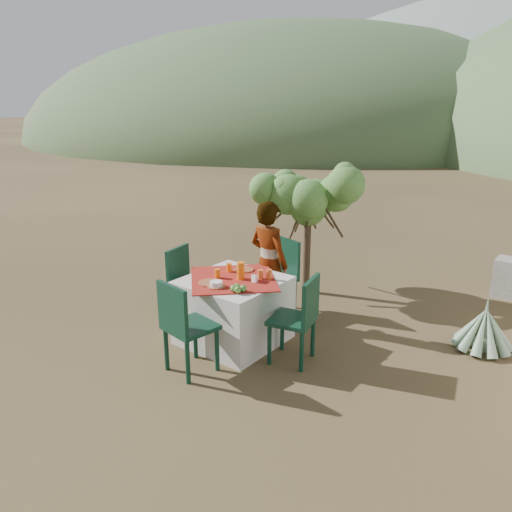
% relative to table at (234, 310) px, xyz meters
% --- Properties ---
extents(ground, '(160.00, 160.00, 0.00)m').
position_rel_table_xyz_m(ground, '(-0.28, -0.01, -0.38)').
color(ground, '#392A19').
rests_on(ground, ground).
extents(table, '(1.30, 1.30, 0.76)m').
position_rel_table_xyz_m(table, '(0.00, 0.00, 0.00)').
color(table, silver).
rests_on(table, ground).
extents(chair_far, '(0.56, 0.56, 0.97)m').
position_rel_table_xyz_m(chair_far, '(-0.04, 0.99, 0.16)').
color(chair_far, black).
rests_on(chair_far, ground).
extents(chair_near, '(0.52, 0.52, 0.98)m').
position_rel_table_xyz_m(chair_near, '(0.08, -0.86, 0.17)').
color(chair_near, black).
rests_on(chair_near, ground).
extents(chair_left, '(0.50, 0.50, 0.94)m').
position_rel_table_xyz_m(chair_left, '(-0.82, 0.07, 0.14)').
color(chair_left, black).
rests_on(chair_left, ground).
extents(chair_right, '(0.52, 0.52, 0.95)m').
position_rel_table_xyz_m(chair_right, '(0.86, 0.03, 0.15)').
color(chair_right, black).
rests_on(chair_right, ground).
extents(person, '(0.60, 0.43, 1.53)m').
position_rel_table_xyz_m(person, '(0.01, 0.67, 0.39)').
color(person, '#8C6651').
rests_on(person, ground).
extents(shrub_tree, '(1.40, 1.38, 1.65)m').
position_rel_table_xyz_m(shrub_tree, '(-0.11, 1.86, 0.92)').
color(shrub_tree, '#423321').
rests_on(shrub_tree, ground).
extents(agave, '(0.65, 0.66, 0.70)m').
position_rel_table_xyz_m(agave, '(2.34, 1.53, -0.15)').
color(agave, gray).
rests_on(agave, ground).
extents(hill_near_left, '(40.00, 40.00, 16.00)m').
position_rel_table_xyz_m(hill_near_left, '(-18.28, 29.99, -0.38)').
color(hill_near_left, '#3A5831').
rests_on(hill_near_left, ground).
extents(plate_far, '(0.23, 0.23, 0.01)m').
position_rel_table_xyz_m(plate_far, '(-0.08, 0.29, 0.39)').
color(plate_far, brown).
rests_on(plate_far, table).
extents(plate_near, '(0.25, 0.25, 0.01)m').
position_rel_table_xyz_m(plate_near, '(-0.10, -0.28, 0.39)').
color(plate_near, brown).
rests_on(plate_near, table).
extents(glass_far, '(0.06, 0.06, 0.10)m').
position_rel_table_xyz_m(glass_far, '(-0.18, 0.15, 0.43)').
color(glass_far, orange).
rests_on(glass_far, table).
extents(glass_near, '(0.06, 0.06, 0.10)m').
position_rel_table_xyz_m(glass_near, '(-0.15, -0.09, 0.43)').
color(glass_near, orange).
rests_on(glass_near, table).
extents(juice_pitcher, '(0.09, 0.09, 0.20)m').
position_rel_table_xyz_m(juice_pitcher, '(0.08, 0.04, 0.48)').
color(juice_pitcher, orange).
rests_on(juice_pitcher, table).
extents(bowl_plate, '(0.20, 0.20, 0.01)m').
position_rel_table_xyz_m(bowl_plate, '(0.03, -0.31, 0.39)').
color(bowl_plate, brown).
rests_on(bowl_plate, table).
extents(white_bowl, '(0.14, 0.14, 0.05)m').
position_rel_table_xyz_m(white_bowl, '(0.03, -0.31, 0.42)').
color(white_bowl, white).
rests_on(white_bowl, bowl_plate).
extents(jar_left, '(0.06, 0.06, 0.10)m').
position_rel_table_xyz_m(jar_left, '(0.25, 0.18, 0.43)').
color(jar_left, orange).
rests_on(jar_left, table).
extents(jar_right, '(0.07, 0.07, 0.11)m').
position_rel_table_xyz_m(jar_right, '(0.32, 0.24, 0.43)').
color(jar_right, orange).
rests_on(jar_right, table).
extents(napkin_holder, '(0.07, 0.04, 0.08)m').
position_rel_table_xyz_m(napkin_holder, '(0.26, 0.05, 0.42)').
color(napkin_holder, white).
rests_on(napkin_holder, table).
extents(fruit_cluster, '(0.15, 0.14, 0.08)m').
position_rel_table_xyz_m(fruit_cluster, '(0.30, -0.28, 0.42)').
color(fruit_cluster, '#4C812F').
rests_on(fruit_cluster, table).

